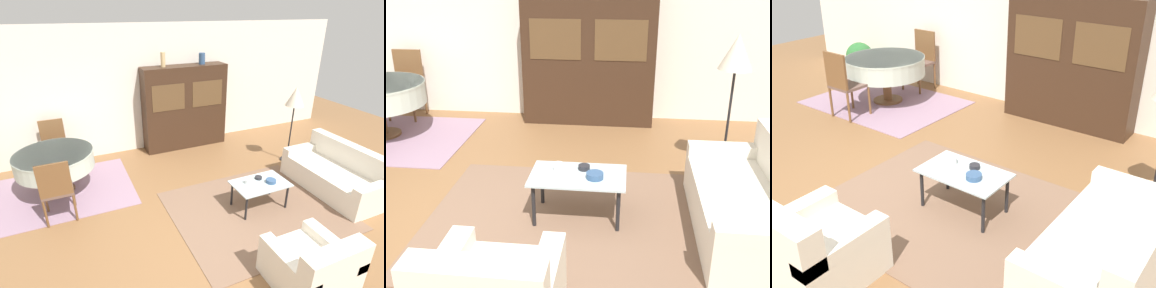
% 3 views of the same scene
% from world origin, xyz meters
% --- Properties ---
extents(ground_plane, '(14.00, 14.00, 0.00)m').
position_xyz_m(ground_plane, '(0.00, 0.00, 0.00)').
color(ground_plane, brown).
extents(wall_back, '(10.00, 0.06, 2.70)m').
position_xyz_m(wall_back, '(0.00, 3.63, 1.35)').
color(wall_back, silver).
rests_on(wall_back, ground_plane).
extents(area_rug, '(2.62, 2.16, 0.01)m').
position_xyz_m(area_rug, '(0.94, 0.55, 0.01)').
color(area_rug, brown).
rests_on(area_rug, ground_plane).
extents(dining_rug, '(2.38, 1.77, 0.01)m').
position_xyz_m(dining_rug, '(-1.87, 2.35, 0.01)').
color(dining_rug, gray).
rests_on(dining_rug, ground_plane).
extents(couch, '(0.87, 1.72, 0.80)m').
position_xyz_m(couch, '(2.59, 0.54, 0.28)').
color(couch, silver).
rests_on(couch, ground_plane).
extents(armchair, '(0.81, 0.82, 0.77)m').
position_xyz_m(armchair, '(0.66, -0.89, 0.29)').
color(armchair, silver).
rests_on(armchair, ground_plane).
extents(coffee_table, '(0.88, 0.54, 0.43)m').
position_xyz_m(coffee_table, '(1.03, 0.63, 0.39)').
color(coffee_table, black).
rests_on(coffee_table, area_rug).
extents(display_cabinet, '(1.88, 0.45, 1.85)m').
position_xyz_m(display_cabinet, '(0.88, 3.36, 0.93)').
color(display_cabinet, '#382316').
rests_on(display_cabinet, ground_plane).
extents(dining_table, '(1.28, 1.28, 0.74)m').
position_xyz_m(dining_table, '(-1.89, 2.42, 0.60)').
color(dining_table, brown).
rests_on(dining_table, dining_rug).
extents(dining_chair_near, '(0.44, 0.44, 1.00)m').
position_xyz_m(dining_chair_near, '(-1.89, 1.55, 0.57)').
color(dining_chair_near, brown).
rests_on(dining_chair_near, dining_rug).
extents(dining_chair_far, '(0.44, 0.44, 1.00)m').
position_xyz_m(dining_chair_far, '(-1.89, 3.28, 0.57)').
color(dining_chair_far, brown).
rests_on(dining_chair_far, dining_rug).
extents(floor_lamp, '(0.36, 0.36, 1.57)m').
position_xyz_m(floor_lamp, '(2.57, 1.76, 1.32)').
color(floor_lamp, black).
rests_on(floor_lamp, ground_plane).
extents(cup, '(0.09, 0.09, 0.08)m').
position_xyz_m(cup, '(0.84, 0.69, 0.48)').
color(cup, white).
rests_on(cup, coffee_table).
extents(bowl, '(0.16, 0.16, 0.06)m').
position_xyz_m(bowl, '(1.19, 0.57, 0.47)').
color(bowl, '#33517A').
rests_on(bowl, coffee_table).
extents(bowl_small, '(0.11, 0.11, 0.04)m').
position_xyz_m(bowl_small, '(1.08, 0.74, 0.47)').
color(bowl_small, '#232328').
rests_on(bowl_small, coffee_table).
extents(vase_tall, '(0.10, 0.10, 0.30)m').
position_xyz_m(vase_tall, '(0.41, 3.36, 2.00)').
color(vase_tall, tan).
rests_on(vase_tall, display_cabinet).
extents(vase_short, '(0.14, 0.14, 0.24)m').
position_xyz_m(vase_short, '(1.30, 3.36, 1.97)').
color(vase_short, '#33517A').
rests_on(vase_short, display_cabinet).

